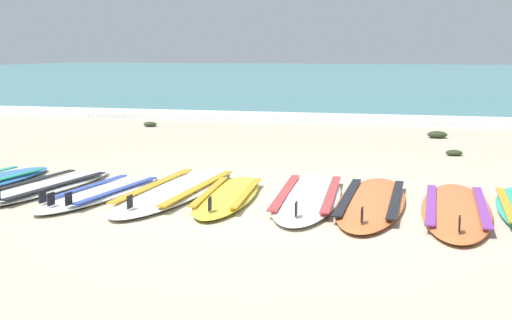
{
  "coord_description": "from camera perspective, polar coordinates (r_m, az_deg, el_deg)",
  "views": [
    {
      "loc": [
        1.35,
        -5.82,
        1.36
      ],
      "look_at": [
        -0.46,
        1.02,
        0.25
      ],
      "focal_mm": 48.8,
      "sensor_mm": 36.0,
      "label": 1
    }
  ],
  "objects": [
    {
      "name": "surfboard_7",
      "position": [
        6.14,
        16.07,
        -3.88
      ],
      "size": [
        0.59,
        2.3,
        0.18
      ],
      "color": "orange",
      "rests_on": "ground"
    },
    {
      "name": "seaweed_clump_mid_sand",
      "position": [
        12.85,
        -8.67,
        2.92
      ],
      "size": [
        0.25,
        0.2,
        0.09
      ],
      "primitive_type": "ellipsoid",
      "color": "#2D381E",
      "rests_on": "ground"
    },
    {
      "name": "wave_foam_strip",
      "position": [
        13.61,
        9.1,
        3.29
      ],
      "size": [
        80.0,
        1.22,
        0.11
      ],
      "primitive_type": "cube",
      "color": "white",
      "rests_on": "ground"
    },
    {
      "name": "surfboard_2",
      "position": [
        6.74,
        -12.53,
        -2.62
      ],
      "size": [
        0.69,
        1.99,
        0.18
      ],
      "color": "white",
      "rests_on": "ground"
    },
    {
      "name": "surfboard_6",
      "position": [
        6.28,
        9.44,
        -3.36
      ],
      "size": [
        0.62,
        2.35,
        0.18
      ],
      "color": "orange",
      "rests_on": "ground"
    },
    {
      "name": "seaweed_clump_near_shoreline",
      "position": [
        11.39,
        14.64,
        2.03
      ],
      "size": [
        0.31,
        0.25,
        0.11
      ],
      "primitive_type": "ellipsoid",
      "color": "#2D381E",
      "rests_on": "ground"
    },
    {
      "name": "surfboard_1",
      "position": [
        7.13,
        -17.17,
        -2.17
      ],
      "size": [
        0.79,
        2.21,
        0.18
      ],
      "color": "silver",
      "rests_on": "ground"
    },
    {
      "name": "sea",
      "position": [
        42.91,
        13.14,
        6.91
      ],
      "size": [
        80.0,
        60.0,
        0.1
      ],
      "primitive_type": "cube",
      "color": "teal",
      "rests_on": "ground"
    },
    {
      "name": "surfboard_5",
      "position": [
        6.43,
        4.28,
        -2.98
      ],
      "size": [
        0.79,
        2.41,
        0.18
      ],
      "color": "white",
      "rests_on": "ground"
    },
    {
      "name": "surfboard_3",
      "position": [
        6.76,
        -6.53,
        -2.42
      ],
      "size": [
        0.7,
        2.57,
        0.18
      ],
      "color": "silver",
      "rests_on": "ground"
    },
    {
      "name": "seaweed_clump_by_the_boards",
      "position": [
        9.51,
        15.93,
        0.58
      ],
      "size": [
        0.22,
        0.17,
        0.08
      ],
      "primitive_type": "ellipsoid",
      "color": "#2D381E",
      "rests_on": "ground"
    },
    {
      "name": "ground_plane",
      "position": [
        6.13,
        1.73,
        -3.91
      ],
      "size": [
        80.0,
        80.0,
        0.0
      ],
      "primitive_type": "plane",
      "color": "#B7AD93"
    },
    {
      "name": "surfboard_4",
      "position": [
        6.44,
        -2.31,
        -2.93
      ],
      "size": [
        0.69,
        1.99,
        0.18
      ],
      "color": "yellow",
      "rests_on": "ground"
    }
  ]
}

